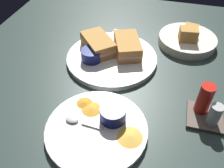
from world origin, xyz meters
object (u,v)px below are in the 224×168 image
Objects in this scene: sandwich_half_far at (98,44)px; ramekin_light_gravy at (113,113)px; ramekin_dark_sauce at (92,54)px; spoon_by_gravy_ramekin at (77,121)px; spoon_by_dark_ramekin at (109,58)px; condiment_caddy at (207,108)px; plate_chips_companion at (97,130)px; sandwich_half_near at (127,46)px; bread_basket_rear at (187,39)px; plate_sandwich_main at (112,58)px.

ramekin_light_gravy is at bearing 24.52° from sandwich_half_far.
sandwich_half_far is at bearing 174.82° from ramekin_dark_sauce.
spoon_by_gravy_ramekin is (3.39, -8.30, -1.58)cm from ramekin_light_gravy.
condiment_caddy is at bearing 62.47° from spoon_by_dark_ramekin.
spoon_by_gravy_ramekin is 32.61cm from condiment_caddy.
spoon_by_dark_ramekin is (-1.83, 5.10, -1.58)cm from ramekin_dark_sauce.
spoon_by_gravy_ramekin is at bearing -94.00° from plate_chips_companion.
sandwich_half_near is 32.47cm from condiment_caddy.
ramekin_dark_sauce is at bearing -56.52° from bread_basket_rear.
sandwich_half_far is (1.59, -9.65, 0.00)cm from sandwich_half_near.
sandwich_half_far is at bearing -163.35° from plate_chips_companion.
condiment_caddy reaches higher than spoon_by_gravy_ramekin.
spoon_by_gravy_ramekin is 1.05× the size of condiment_caddy.
spoon_by_dark_ramekin is 0.98× the size of spoon_by_gravy_ramekin.
condiment_caddy is at bearing 68.53° from ramekin_dark_sauce.
sandwich_half_near is 1.52× the size of spoon_by_dark_ramekin.
bread_basket_rear reaches higher than ramekin_dark_sauce.
sandwich_half_near is at bearing 124.46° from ramekin_dark_sauce.
spoon_by_dark_ramekin is at bearing -161.81° from ramekin_light_gravy.
plate_chips_companion is at bearing 16.65° from sandwich_half_far.
spoon_by_gravy_ramekin reaches higher than plate_sandwich_main.
plate_sandwich_main is 3.13× the size of condiment_caddy.
plate_sandwich_main is at bearing -50.66° from sandwich_half_near.
plate_sandwich_main is 3.04× the size of spoon_by_dark_ramekin.
bread_basket_rear reaches higher than spoon_by_dark_ramekin.
spoon_by_dark_ramekin is at bearing -170.43° from plate_chips_companion.
plate_sandwich_main is at bearing 120.34° from ramekin_dark_sauce.
ramekin_dark_sauce is 25.17cm from ramekin_light_gravy.
ramekin_dark_sauce is 1.03× the size of ramekin_light_gravy.
sandwich_half_near is at bearing 170.04° from spoon_by_gravy_ramekin.
bread_basket_rear is at bearing -170.15° from condiment_caddy.
condiment_caddy is (-11.61, 25.40, 2.61)cm from plate_chips_companion.
condiment_caddy is (19.17, 34.61, -0.59)cm from sandwich_half_far.
spoon_by_dark_ramekin is 0.48× the size of bread_basket_rear.
plate_sandwich_main and plate_chips_companion have the same top height.
ramekin_light_gravy is 23.63cm from condiment_caddy.
bread_basket_rear is (-19.40, 29.33, -1.49)cm from ramekin_dark_sauce.
ramekin_light_gravy reaches higher than plate_chips_companion.
plate_chips_companion is at bearing 7.76° from plate_sandwich_main.
condiment_caddy is at bearing 114.57° from plate_chips_companion.
plate_chips_companion is at bearing -23.67° from bread_basket_rear.
plate_sandwich_main is 29.06cm from plate_chips_companion.
plate_chips_companion is (28.79, 3.92, 0.00)cm from plate_sandwich_main.
sandwich_half_far is 2.20× the size of ramekin_dark_sauce.
ramekin_light_gravy is at bearing 15.72° from plate_sandwich_main.
condiment_caddy is (17.18, 29.33, 2.61)cm from plate_sandwich_main.
ramekin_dark_sauce reaches higher than plate_sandwich_main.
spoon_by_gravy_ramekin is at bearing -9.96° from sandwich_half_near.
spoon_by_gravy_ramekin is at bearing -1.24° from spoon_by_dark_ramekin.
spoon_by_dark_ramekin is at bearing 178.76° from spoon_by_gravy_ramekin.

